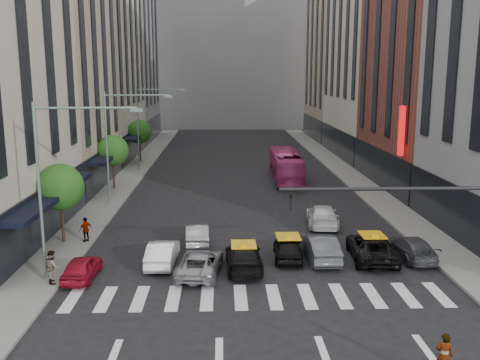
{
  "coord_description": "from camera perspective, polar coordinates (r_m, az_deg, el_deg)",
  "views": [
    {
      "loc": [
        -1.83,
        -22.43,
        10.47
      ],
      "look_at": [
        -0.74,
        10.15,
        4.0
      ],
      "focal_mm": 40.0,
      "sensor_mm": 36.0,
      "label": 1
    }
  ],
  "objects": [
    {
      "name": "streetlamp_far",
      "position": [
        59.18,
        -9.95,
        6.63
      ],
      "size": [
        5.38,
        0.25,
        9.0
      ],
      "color": "gray",
      "rests_on": "sidewalk_left"
    },
    {
      "name": "taxi_center",
      "position": [
        31.01,
        5.13,
        -7.24
      ],
      "size": [
        1.82,
        4.03,
        1.34
      ],
      "primitive_type": "imported",
      "rotation": [
        0.0,
        0.0,
        3.08
      ],
      "color": "black",
      "rests_on": "ground"
    },
    {
      "name": "car_row2_left",
      "position": [
        33.65,
        -4.59,
        -5.77
      ],
      "size": [
        1.6,
        4.05,
        1.31
      ],
      "primitive_type": "imported",
      "rotation": [
        0.0,
        0.0,
        3.2
      ],
      "color": "#9D9EA3",
      "rests_on": "ground"
    },
    {
      "name": "car_white_front",
      "position": [
        30.37,
        -8.26,
        -7.69
      ],
      "size": [
        1.62,
        4.21,
        1.37
      ],
      "primitive_type": "imported",
      "rotation": [
        0.0,
        0.0,
        3.1
      ],
      "color": "white",
      "rests_on": "ground"
    },
    {
      "name": "building_far",
      "position": [
        107.71,
        -0.97,
        15.23
      ],
      "size": [
        30.0,
        10.0,
        36.0
      ],
      "primitive_type": "cube",
      "color": "gray",
      "rests_on": "ground"
    },
    {
      "name": "sidewalk_right",
      "position": [
        55.09,
        12.12,
        0.1
      ],
      "size": [
        3.0,
        96.0,
        0.15
      ],
      "primitive_type": "cube",
      "color": "slate",
      "rests_on": "ground"
    },
    {
      "name": "pedestrian_near",
      "position": [
        28.73,
        -19.38,
        -8.71
      ],
      "size": [
        0.9,
        1.0,
        1.68
      ],
      "primitive_type": "imported",
      "rotation": [
        0.0,
        0.0,
        1.97
      ],
      "color": "gray",
      "rests_on": "sidewalk_left"
    },
    {
      "name": "rider",
      "position": [
        20.04,
        21.08,
        -15.44
      ],
      "size": [
        0.69,
        0.55,
        1.64
      ],
      "primitive_type": "imported",
      "rotation": [
        0.0,
        0.0,
        2.85
      ],
      "color": "gray",
      "rests_on": "motorcycle"
    },
    {
      "name": "building_left_b",
      "position": [
        52.69,
        -19.1,
        12.29
      ],
      "size": [
        8.0,
        16.0,
        24.0
      ],
      "primitive_type": "cube",
      "color": "tan",
      "rests_on": "ground"
    },
    {
      "name": "car_grey_mid",
      "position": [
        31.15,
        8.54,
        -7.09
      ],
      "size": [
        1.73,
        4.59,
        1.5
      ],
      "primitive_type": "imported",
      "rotation": [
        0.0,
        0.0,
        3.17
      ],
      "color": "#46494F",
      "rests_on": "ground"
    },
    {
      "name": "bus",
      "position": [
        53.48,
        4.92,
        1.54
      ],
      "size": [
        2.82,
        10.91,
        3.02
      ],
      "primitive_type": "imported",
      "rotation": [
        0.0,
        0.0,
        3.12
      ],
      "color": "#C03879",
      "rests_on": "ground"
    },
    {
      "name": "tree_mid",
      "position": [
        49.92,
        -13.44,
        3.07
      ],
      "size": [
        2.88,
        2.88,
        4.95
      ],
      "color": "black",
      "rests_on": "sidewalk_left"
    },
    {
      "name": "building_right_b",
      "position": [
        52.96,
        19.46,
        13.34
      ],
      "size": [
        8.0,
        18.0,
        26.0
      ],
      "primitive_type": "cube",
      "color": "brown",
      "rests_on": "ground"
    },
    {
      "name": "car_red",
      "position": [
        29.26,
        -16.5,
        -8.93
      ],
      "size": [
        1.59,
        3.67,
        1.23
      ],
      "primitive_type": "imported",
      "rotation": [
        0.0,
        0.0,
        3.1
      ],
      "color": "maroon",
      "rests_on": "ground"
    },
    {
      "name": "car_grey_curb",
      "position": [
        32.57,
        17.81,
        -6.89
      ],
      "size": [
        2.02,
        4.51,
        1.28
      ],
      "primitive_type": "imported",
      "rotation": [
        0.0,
        0.0,
        3.19
      ],
      "color": "#3B3D42",
      "rests_on": "ground"
    },
    {
      "name": "tree_near",
      "position": [
        34.61,
        -18.62,
        -0.73
      ],
      "size": [
        2.88,
        2.88,
        4.95
      ],
      "color": "black",
      "rests_on": "sidewalk_left"
    },
    {
      "name": "taxi_right",
      "position": [
        31.77,
        13.86,
        -6.99
      ],
      "size": [
        2.76,
        5.34,
        1.44
      ],
      "primitive_type": "imported",
      "rotation": [
        0.0,
        0.0,
        3.07
      ],
      "color": "black",
      "rests_on": "ground"
    },
    {
      "name": "taxi_left",
      "position": [
        29.4,
        0.38,
        -8.2
      ],
      "size": [
        2.03,
        4.8,
        1.38
      ],
      "primitive_type": "imported",
      "rotation": [
        0.0,
        0.0,
        3.16
      ],
      "color": "black",
      "rests_on": "ground"
    },
    {
      "name": "liberty_sign",
      "position": [
        45.04,
        16.85,
        5.05
      ],
      "size": [
        0.3,
        0.7,
        4.0
      ],
      "color": "red",
      "rests_on": "ground"
    },
    {
      "name": "streetlamp_near",
      "position": [
        28.05,
        -18.92,
        1.25
      ],
      "size": [
        5.38,
        0.25,
        9.0
      ],
      "color": "gray",
      "rests_on": "sidewalk_left"
    },
    {
      "name": "building_left_c",
      "position": [
        70.5,
        -15.0,
        16.99
      ],
      "size": [
        8.0,
        20.0,
        36.0
      ],
      "primitive_type": "cube",
      "color": "beige",
      "rests_on": "ground"
    },
    {
      "name": "pedestrian_far",
      "position": [
        34.9,
        -16.12,
        -5.1
      ],
      "size": [
        0.91,
        0.91,
        1.55
      ],
      "primitive_type": "imported",
      "rotation": [
        0.0,
        0.0,
        3.92
      ],
      "color": "gray",
      "rests_on": "sidewalk_left"
    },
    {
      "name": "traffic_signal",
      "position": [
        24.21,
        21.37,
        -3.91
      ],
      "size": [
        10.1,
        0.2,
        6.0
      ],
      "color": "black",
      "rests_on": "ground"
    },
    {
      "name": "building_left_d",
      "position": [
        88.86,
        -12.1,
        13.91
      ],
      "size": [
        8.0,
        18.0,
        30.0
      ],
      "primitive_type": "cube",
      "color": "gray",
      "rests_on": "ground"
    },
    {
      "name": "ground",
      "position": [
        24.82,
        2.56,
        -13.73
      ],
      "size": [
        160.0,
        160.0,
        0.0
      ],
      "primitive_type": "plane",
      "color": "black",
      "rests_on": "ground"
    },
    {
      "name": "building_right_d",
      "position": [
        89.51,
        10.52,
        13.3
      ],
      "size": [
        8.0,
        18.0,
        28.0
      ],
      "primitive_type": "cube",
      "color": "tan",
      "rests_on": "ground"
    },
    {
      "name": "streetlamp_mid",
      "position": [
        43.46,
        -12.85,
        4.92
      ],
      "size": [
        5.38,
        0.25,
        9.0
      ],
      "color": "gray",
      "rests_on": "sidewalk_left"
    },
    {
      "name": "sidewalk_left",
      "position": [
        54.32,
        -12.13,
        -0.06
      ],
      "size": [
        3.0,
        96.0,
        0.15
      ],
      "primitive_type": "cube",
      "color": "slate",
      "rests_on": "ground"
    },
    {
      "name": "car_silver",
      "position": [
        28.73,
        -4.29,
        -8.83
      ],
      "size": [
        2.66,
        4.78,
        1.27
      ],
      "primitive_type": "imported",
      "rotation": [
        0.0,
        0.0,
        3.02
      ],
      "color": "#95969A",
      "rests_on": "ground"
    },
    {
      "name": "tree_far",
      "position": [
        65.56,
        -10.69,
        5.06
      ],
      "size": [
        2.88,
        2.88,
        4.95
      ],
      "color": "black",
      "rests_on": "sidewalk_left"
    },
    {
      "name": "car_row2_right",
      "position": [
        37.98,
        8.77,
        -3.76
      ],
      "size": [
        2.6,
        5.26,
        1.47
      ],
      "primitive_type": "imported",
      "rotation": [
        0.0,
        0.0,
        3.03
      ],
      "color": "silver",
      "rests_on": "ground"
    }
  ]
}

